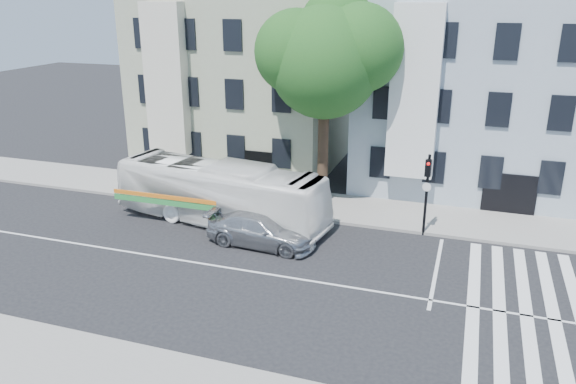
% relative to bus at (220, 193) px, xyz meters
% --- Properties ---
extents(ground, '(120.00, 120.00, 0.00)m').
position_rel_bus_xyz_m(ground, '(4.06, -4.43, -1.53)').
color(ground, black).
rests_on(ground, ground).
extents(sidewalk_far, '(80.00, 4.00, 0.15)m').
position_rel_bus_xyz_m(sidewalk_far, '(4.06, 3.57, -1.46)').
color(sidewalk_far, gray).
rests_on(sidewalk_far, ground).
extents(building_left, '(12.00, 10.00, 11.00)m').
position_rel_bus_xyz_m(building_left, '(-2.94, 10.57, 3.97)').
color(building_left, '#A5AC90').
rests_on(building_left, ground).
extents(building_right, '(12.00, 10.00, 11.00)m').
position_rel_bus_xyz_m(building_right, '(11.06, 10.57, 3.97)').
color(building_right, '#99A7B6').
rests_on(building_right, ground).
extents(street_tree, '(7.30, 5.90, 11.10)m').
position_rel_bus_xyz_m(street_tree, '(4.12, 4.31, 6.30)').
color(street_tree, '#2D2116').
rests_on(street_tree, ground).
extents(bus, '(4.26, 11.29, 3.07)m').
position_rel_bus_xyz_m(bus, '(0.00, 0.00, 0.00)').
color(bus, white).
rests_on(bus, ground).
extents(sedan, '(2.35, 5.15, 1.46)m').
position_rel_bus_xyz_m(sedan, '(2.86, -1.83, -0.80)').
color(sedan, '#AEB0B5').
rests_on(sedan, ground).
extents(hedge, '(8.51, 2.41, 0.70)m').
position_rel_bus_xyz_m(hedge, '(-1.04, 2.37, -1.03)').
color(hedge, '#246320').
rests_on(hedge, sidewalk_far).
extents(traffic_signal, '(0.41, 0.52, 3.91)m').
position_rel_bus_xyz_m(traffic_signal, '(9.66, 1.52, 0.99)').
color(traffic_signal, black).
rests_on(traffic_signal, ground).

